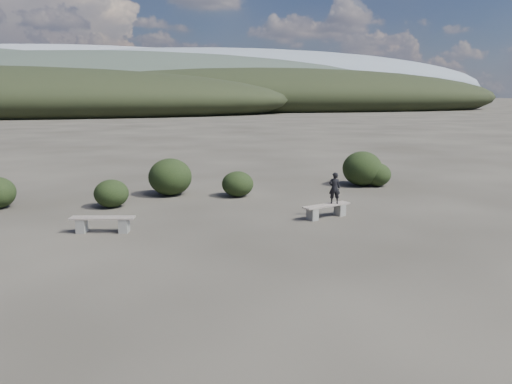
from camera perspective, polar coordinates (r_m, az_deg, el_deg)
name	(u,v)px	position (r m, az deg, el deg)	size (l,w,h in m)	color
ground	(310,278)	(10.07, 6.19, -9.80)	(1200.00, 1200.00, 0.00)	#2D2923
bench_left	(103,223)	(13.78, -17.11, -3.41)	(1.71, 0.76, 0.42)	slate
bench_right	(326,210)	(14.90, 8.05, -2.02)	(1.61, 0.80, 0.40)	slate
seated_person	(334,188)	(14.96, 8.96, 0.46)	(0.34, 0.22, 0.94)	black
shrub_a	(111,193)	(16.76, -16.20, -0.16)	(1.10, 1.10, 0.90)	black
shrub_b	(170,177)	(18.30, -9.78, 1.71)	(1.56, 1.56, 1.34)	black
shrub_c	(238,184)	(17.83, -2.11, 0.93)	(1.14, 1.14, 0.91)	black
shrub_d	(362,169)	(20.43, 12.05, 2.64)	(1.58, 1.58, 1.38)	black
shrub_e	(377,174)	(20.47, 13.63, 1.96)	(1.12, 1.12, 0.94)	black
mountain_ridges	(112,84)	(347.92, -16.12, 11.73)	(500.00, 400.00, 56.00)	black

